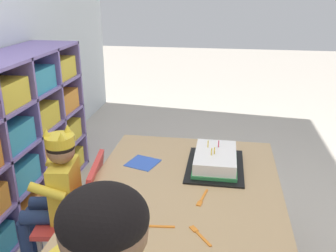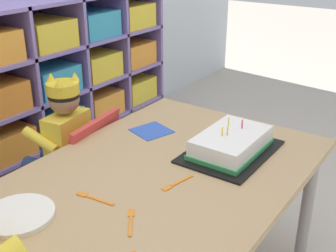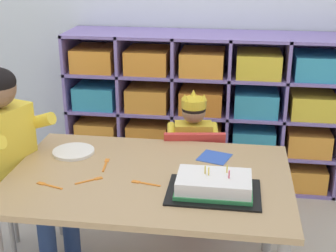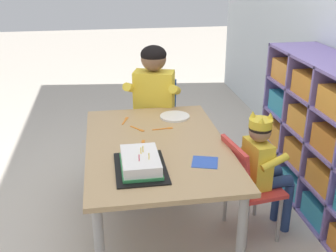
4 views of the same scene
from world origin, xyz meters
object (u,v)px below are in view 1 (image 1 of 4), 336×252
at_px(fork_by_napkin, 153,226).
at_px(child_with_crown, 56,187).
at_px(activity_table, 182,209).
at_px(fork_near_cake_tray, 202,199).
at_px(classroom_chair_blue, 80,210).
at_px(birthday_cake_on_tray, 215,161).
at_px(fork_beside_plate_stack, 199,234).

bearing_deg(fork_by_napkin, child_with_crown, 141.15).
height_order(activity_table, fork_near_cake_tray, fork_near_cake_tray).
bearing_deg(fork_by_napkin, fork_near_cake_tray, 47.10).
relative_size(child_with_crown, fork_by_napkin, 5.83).
height_order(classroom_chair_blue, birthday_cake_on_tray, birthday_cake_on_tray).
height_order(classroom_chair_blue, fork_near_cake_tray, classroom_chair_blue).
height_order(birthday_cake_on_tray, fork_beside_plate_stack, birthday_cake_on_tray).
relative_size(classroom_chair_blue, fork_beside_plate_stack, 5.80).
bearing_deg(fork_near_cake_tray, fork_by_napkin, 155.00).
bearing_deg(fork_near_cake_tray, child_with_crown, 90.67).
distance_m(activity_table, classroom_chair_blue, 0.58).
bearing_deg(fork_beside_plate_stack, child_with_crown, -155.12).
relative_size(fork_by_napkin, fork_near_cake_tray, 1.04).
distance_m(fork_by_napkin, fork_beside_plate_stack, 0.17).
distance_m(child_with_crown, fork_near_cake_tray, 0.75).
relative_size(classroom_chair_blue, child_with_crown, 0.78).
xyz_separation_m(child_with_crown, birthday_cake_on_tray, (0.16, -0.77, 0.13)).
distance_m(activity_table, fork_near_cake_tray, 0.11).
bearing_deg(classroom_chair_blue, birthday_cake_on_tray, 94.20).
xyz_separation_m(child_with_crown, fork_by_napkin, (-0.36, -0.56, 0.10)).
bearing_deg(activity_table, fork_beside_plate_stack, -159.81).
height_order(birthday_cake_on_tray, fork_by_napkin, birthday_cake_on_tray).
xyz_separation_m(child_with_crown, fork_near_cake_tray, (-0.15, -0.73, 0.10)).
distance_m(classroom_chair_blue, fork_near_cake_tray, 0.68).
height_order(activity_table, fork_by_napkin, fork_by_napkin).
bearing_deg(birthday_cake_on_tray, fork_near_cake_tray, 172.21).
height_order(classroom_chair_blue, fork_beside_plate_stack, classroom_chair_blue).
bearing_deg(activity_table, birthday_cake_on_tray, -23.05).
xyz_separation_m(activity_table, fork_by_napkin, (-0.23, 0.08, 0.06)).
distance_m(child_with_crown, birthday_cake_on_tray, 0.79).
bearing_deg(activity_table, child_with_crown, 77.74).
distance_m(child_with_crown, fork_beside_plate_stack, 0.83).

